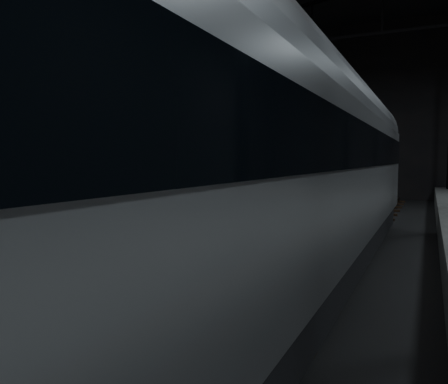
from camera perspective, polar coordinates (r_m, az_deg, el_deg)
The scene contains 6 objects.
ground at distance 12.94m, azimuth 12.89°, elevation -8.99°, with size 44.00×44.00×0.00m, color black.
platform_left at distance 16.15m, azimuth -14.12°, elevation -4.57°, with size 9.00×43.80×1.00m, color #4F4F4C.
tactile_strip at distance 13.80m, azimuth -0.36°, elevation -3.81°, with size 0.50×43.80×0.01m, color #8F611A.
track at distance 12.92m, azimuth 12.90°, elevation -8.69°, with size 2.40×43.00×0.24m.
train at distance 10.39m, azimuth 10.46°, elevation 4.31°, with size 2.98×19.87×5.31m.
woman at distance 14.59m, azimuth -1.08°, elevation -0.06°, with size 0.62×0.40×1.69m, color tan.
Camera 1 is at (2.67, -12.32, 2.93)m, focal length 35.00 mm.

